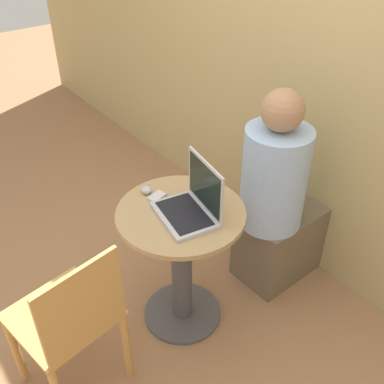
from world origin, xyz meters
name	(u,v)px	position (x,y,z in m)	size (l,w,h in m)	color
ground_plane	(183,313)	(0.00, 0.00, 0.00)	(12.00, 12.00, 0.00)	#9E704C
back_wall	(328,47)	(0.00, 0.91, 1.30)	(7.00, 0.05, 2.60)	tan
round_table	(181,253)	(0.00, 0.00, 0.46)	(0.61, 0.61, 0.72)	#4C4C51
laptop	(192,204)	(0.05, 0.03, 0.78)	(0.34, 0.27, 0.26)	#B7B7BC
cell_phone	(157,197)	(-0.15, -0.03, 0.73)	(0.07, 0.10, 0.02)	silver
computer_mouse	(147,190)	(-0.22, -0.04, 0.74)	(0.06, 0.05, 0.04)	#B2B2B7
chair_empty	(71,323)	(0.05, -0.62, 0.45)	(0.46, 0.46, 0.85)	tan
person_seated	(277,208)	(0.08, 0.60, 0.50)	(0.34, 0.53, 1.20)	brown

